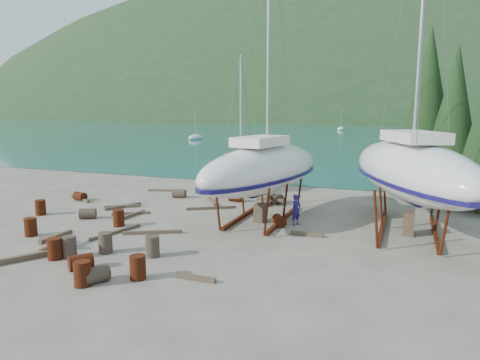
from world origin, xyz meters
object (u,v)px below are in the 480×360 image
(worker, at_px, (296,210))
(small_sailboat_shore, at_px, (239,170))
(large_sailboat_far, at_px, (412,170))
(large_sailboat_near, at_px, (264,168))

(worker, bearing_deg, small_sailboat_shore, 69.38)
(small_sailboat_shore, height_order, worker, small_sailboat_shore)
(large_sailboat_far, distance_m, worker, 6.06)
(large_sailboat_far, xyz_separation_m, small_sailboat_shore, (-11.65, 6.62, -1.49))
(large_sailboat_near, bearing_deg, large_sailboat_far, 13.55)
(worker, bearing_deg, large_sailboat_near, 105.24)
(large_sailboat_near, relative_size, small_sailboat_shore, 1.79)
(large_sailboat_near, distance_m, large_sailboat_far, 7.54)
(large_sailboat_far, bearing_deg, worker, 164.58)
(large_sailboat_near, bearing_deg, worker, -2.93)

